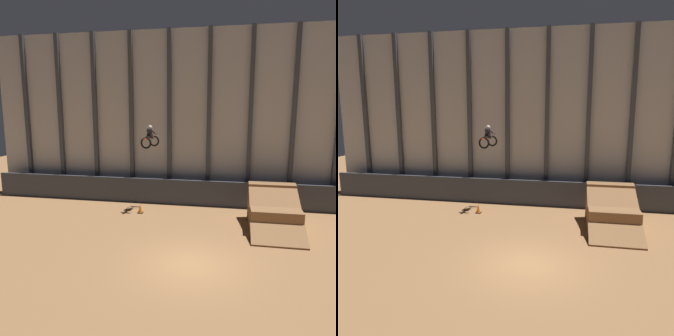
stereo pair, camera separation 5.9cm
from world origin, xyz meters
TOP-DOWN VIEW (x-y plane):
  - ground_plane at (0.00, 0.00)m, footprint 60.00×60.00m
  - arena_back_wall at (0.00, 9.92)m, footprint 32.00×0.40m
  - lower_barrier at (0.00, 8.73)m, footprint 31.36×0.20m
  - dirt_ramp at (4.03, 5.52)m, footprint 2.72×4.53m
  - rider_bike_solo at (-3.58, 7.37)m, footprint 0.93×1.78m
  - traffic_cone_arena_edge at (-4.03, 6.43)m, footprint 0.36×0.36m

SIDE VIEW (x-z plane):
  - ground_plane at x=0.00m, z-range 0.00..0.00m
  - traffic_cone_arena_edge at x=-4.03m, z-range -0.01..0.57m
  - dirt_ramp at x=4.03m, z-range -0.38..1.99m
  - lower_barrier at x=0.00m, z-range 0.00..1.77m
  - rider_bike_solo at x=-3.58m, z-range 4.00..5.44m
  - arena_back_wall at x=0.00m, z-range 0.00..11.93m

